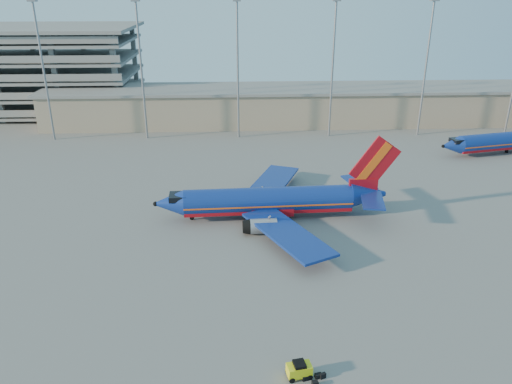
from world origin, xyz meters
TOP-DOWN VIEW (x-y plane):
  - ground at (0.00, 0.00)m, footprint 220.00×220.00m
  - terminal_building at (10.00, 58.00)m, footprint 122.00×16.00m
  - parking_garage at (-62.00, 74.05)m, footprint 62.00×32.00m
  - light_mast_row at (5.00, 46.00)m, footprint 101.60×1.60m
  - aircraft_main at (-0.47, 4.92)m, footprint 34.96×33.60m
  - aircraft_second at (49.28, 32.76)m, footprint 32.23×14.12m
  - baggage_tug at (-0.80, -26.98)m, footprint 2.30×1.63m
  - luggage_pile at (0.37, -27.76)m, footprint 2.15×2.03m

SIDE VIEW (x-z plane):
  - ground at x=0.00m, z-range 0.00..0.00m
  - luggage_pile at x=0.37m, z-range -0.02..0.46m
  - baggage_tug at x=-0.80m, z-range 0.03..1.54m
  - aircraft_main at x=-0.47m, z-range -3.39..8.44m
  - aircraft_second at x=49.28m, z-range -2.99..8.06m
  - terminal_building at x=10.00m, z-range 0.07..8.57m
  - parking_garage at x=-62.00m, z-range 1.03..22.43m
  - light_mast_row at x=5.00m, z-range 3.23..31.88m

